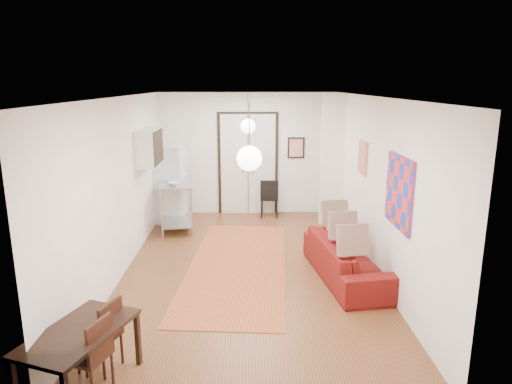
{
  "coord_description": "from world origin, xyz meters",
  "views": [
    {
      "loc": [
        -0.03,
        -7.33,
        3.13
      ],
      "look_at": [
        0.13,
        0.44,
        1.25
      ],
      "focal_mm": 32.0,
      "sensor_mm": 36.0,
      "label": 1
    }
  ],
  "objects_px": {
    "sofa": "(347,259)",
    "kitchen_counter": "(177,197)",
    "black_side_chair": "(269,194)",
    "fridge": "(171,184)",
    "dining_chair_far": "(89,345)",
    "coffee_table": "(337,233)",
    "dining_table": "(79,337)",
    "dining_chair_near": "(100,326)"
  },
  "relations": [
    {
      "from": "coffee_table",
      "to": "dining_table",
      "type": "relative_size",
      "value": 0.63
    },
    {
      "from": "dining_table",
      "to": "dining_chair_far",
      "type": "bearing_deg",
      "value": 36.53
    },
    {
      "from": "kitchen_counter",
      "to": "coffee_table",
      "type": "bearing_deg",
      "value": -29.46
    },
    {
      "from": "sofa",
      "to": "fridge",
      "type": "distance_m",
      "value": 4.65
    },
    {
      "from": "sofa",
      "to": "black_side_chair",
      "type": "height_order",
      "value": "black_side_chair"
    },
    {
      "from": "black_side_chair",
      "to": "dining_chair_near",
      "type": "bearing_deg",
      "value": 73.95
    },
    {
      "from": "sofa",
      "to": "dining_chair_far",
      "type": "bearing_deg",
      "value": 121.06
    },
    {
      "from": "fridge",
      "to": "dining_chair_far",
      "type": "distance_m",
      "value": 5.85
    },
    {
      "from": "dining_chair_near",
      "to": "dining_chair_far",
      "type": "xyz_separation_m",
      "value": [
        0.0,
        -0.38,
        0.0
      ]
    },
    {
      "from": "coffee_table",
      "to": "black_side_chair",
      "type": "distance_m",
      "value": 2.55
    },
    {
      "from": "sofa",
      "to": "fridge",
      "type": "xyz_separation_m",
      "value": [
        -3.35,
        3.18,
        0.56
      ]
    },
    {
      "from": "kitchen_counter",
      "to": "black_side_chair",
      "type": "distance_m",
      "value": 2.28
    },
    {
      "from": "sofa",
      "to": "black_side_chair",
      "type": "relative_size",
      "value": 2.45
    },
    {
      "from": "coffee_table",
      "to": "dining_chair_far",
      "type": "bearing_deg",
      "value": -129.73
    },
    {
      "from": "kitchen_counter",
      "to": "dining_chair_far",
      "type": "relative_size",
      "value": 1.73
    },
    {
      "from": "kitchen_counter",
      "to": "dining_table",
      "type": "height_order",
      "value": "kitchen_counter"
    },
    {
      "from": "kitchen_counter",
      "to": "black_side_chair",
      "type": "height_order",
      "value": "kitchen_counter"
    },
    {
      "from": "fridge",
      "to": "dining_chair_near",
      "type": "height_order",
      "value": "fridge"
    },
    {
      "from": "sofa",
      "to": "fridge",
      "type": "relative_size",
      "value": 1.26
    },
    {
      "from": "kitchen_counter",
      "to": "sofa",
      "type": "bearing_deg",
      "value": -48.42
    },
    {
      "from": "sofa",
      "to": "fridge",
      "type": "height_order",
      "value": "fridge"
    },
    {
      "from": "dining_table",
      "to": "dining_chair_far",
      "type": "xyz_separation_m",
      "value": [
        0.07,
        0.05,
        -0.12
      ]
    },
    {
      "from": "fridge",
      "to": "dining_table",
      "type": "distance_m",
      "value": 5.9
    },
    {
      "from": "fridge",
      "to": "dining_chair_far",
      "type": "relative_size",
      "value": 2.12
    },
    {
      "from": "sofa",
      "to": "coffee_table",
      "type": "relative_size",
      "value": 2.56
    },
    {
      "from": "sofa",
      "to": "black_side_chair",
      "type": "bearing_deg",
      "value": 8.67
    },
    {
      "from": "fridge",
      "to": "black_side_chair",
      "type": "distance_m",
      "value": 2.33
    },
    {
      "from": "dining_chair_far",
      "to": "black_side_chair",
      "type": "distance_m",
      "value": 6.67
    },
    {
      "from": "dining_chair_far",
      "to": "black_side_chair",
      "type": "relative_size",
      "value": 0.91
    },
    {
      "from": "dining_chair_near",
      "to": "dining_table",
      "type": "bearing_deg",
      "value": 10.9
    },
    {
      "from": "coffee_table",
      "to": "sofa",
      "type": "bearing_deg",
      "value": -94.16
    },
    {
      "from": "fridge",
      "to": "dining_table",
      "type": "xyz_separation_m",
      "value": [
        0.0,
        -5.89,
        -0.29
      ]
    },
    {
      "from": "black_side_chair",
      "to": "fridge",
      "type": "bearing_deg",
      "value": 15.91
    },
    {
      "from": "dining_chair_near",
      "to": "dining_chair_far",
      "type": "height_order",
      "value": "same"
    },
    {
      "from": "dining_table",
      "to": "black_side_chair",
      "type": "bearing_deg",
      "value": 70.48
    },
    {
      "from": "black_side_chair",
      "to": "dining_chair_far",
      "type": "bearing_deg",
      "value": 75.06
    },
    {
      "from": "dining_table",
      "to": "dining_chair_near",
      "type": "xyz_separation_m",
      "value": [
        0.07,
        0.43,
        -0.12
      ]
    },
    {
      "from": "dining_table",
      "to": "dining_chair_far",
      "type": "height_order",
      "value": "dining_chair_far"
    },
    {
      "from": "coffee_table",
      "to": "dining_chair_near",
      "type": "height_order",
      "value": "dining_chair_near"
    },
    {
      "from": "coffee_table",
      "to": "dining_table",
      "type": "distance_m",
      "value": 5.38
    },
    {
      "from": "sofa",
      "to": "kitchen_counter",
      "type": "relative_size",
      "value": 1.54
    },
    {
      "from": "sofa",
      "to": "dining_chair_far",
      "type": "height_order",
      "value": "dining_chair_far"
    }
  ]
}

